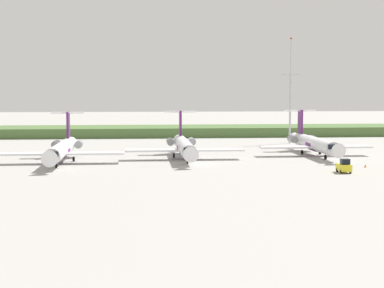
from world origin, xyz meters
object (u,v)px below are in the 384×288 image
at_px(baggage_tug, 344,167).
at_px(safety_cone_mid_marker, 365,166).
at_px(regional_jet_nearest, 62,149).
at_px(regional_jet_third, 314,143).
at_px(regional_jet_second, 184,146).
at_px(safety_cone_front_marker, 344,166).
at_px(antenna_mast, 290,100).

height_order(baggage_tug, safety_cone_mid_marker, baggage_tug).
relative_size(regional_jet_nearest, baggage_tug, 9.69).
height_order(regional_jet_nearest, regional_jet_third, same).
height_order(regional_jet_third, safety_cone_mid_marker, regional_jet_third).
bearing_deg(baggage_tug, regional_jet_nearest, 159.08).
distance_m(regional_jet_nearest, regional_jet_second, 23.28).
distance_m(regional_jet_nearest, regional_jet_third, 50.59).
distance_m(regional_jet_nearest, baggage_tug, 50.34).
relative_size(safety_cone_front_marker, safety_cone_mid_marker, 1.00).
distance_m(regional_jet_third, antenna_mast, 29.98).
xyz_separation_m(regional_jet_nearest, regional_jet_second, (22.85, 4.47, 0.00)).
relative_size(regional_jet_nearest, safety_cone_mid_marker, 56.36).
bearing_deg(safety_cone_front_marker, safety_cone_mid_marker, 2.86).
distance_m(regional_jet_second, antenna_mast, 44.83).
height_order(regional_jet_second, regional_jet_third, same).
bearing_deg(safety_cone_front_marker, regional_jet_second, 148.24).
distance_m(regional_jet_third, safety_cone_front_marker, 20.56).
bearing_deg(baggage_tug, regional_jet_second, 137.10).
relative_size(regional_jet_third, safety_cone_mid_marker, 56.36).
relative_size(antenna_mast, baggage_tug, 8.30).
bearing_deg(regional_jet_second, regional_jet_nearest, -168.94).
relative_size(regional_jet_third, baggage_tug, 9.69).
xyz_separation_m(regional_jet_third, antenna_mast, (2.31, 28.68, 8.43)).
bearing_deg(regional_jet_second, antenna_mast, 48.26).
height_order(regional_jet_nearest, baggage_tug, regional_jet_nearest).
height_order(regional_jet_third, antenna_mast, antenna_mast).
relative_size(regional_jet_nearest, regional_jet_third, 1.00).
relative_size(baggage_tug, safety_cone_front_marker, 5.82).
height_order(antenna_mast, safety_cone_mid_marker, antenna_mast).
relative_size(regional_jet_second, regional_jet_third, 1.00).
distance_m(baggage_tug, safety_cone_front_marker, 6.58).
distance_m(regional_jet_nearest, antenna_mast, 64.69).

